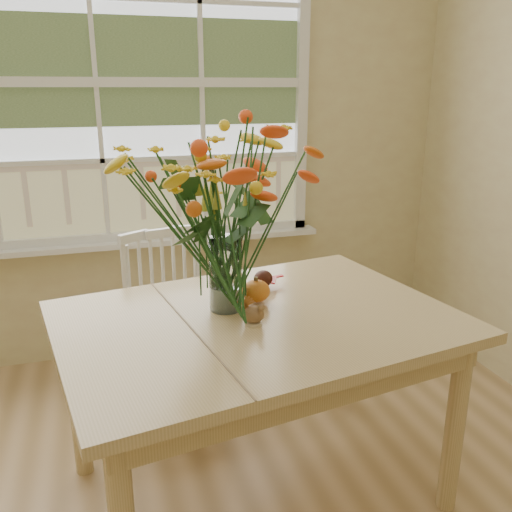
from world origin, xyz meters
name	(u,v)px	position (x,y,z in m)	size (l,w,h in m)	color
wall_back	(99,122)	(0.00, 2.25, 1.35)	(4.00, 0.02, 2.70)	#CEB883
window	(96,86)	(0.00, 2.21, 1.53)	(2.42, 0.12, 1.74)	silver
dining_table	(258,339)	(0.47, 0.90, 0.65)	(1.53, 1.20, 0.74)	tan
windsor_chair	(171,315)	(0.25, 1.57, 0.49)	(0.48, 0.46, 0.87)	white
flower_vase	(224,200)	(0.38, 1.00, 1.15)	(0.57, 0.57, 0.68)	white
pumpkin	(256,292)	(0.50, 1.03, 0.78)	(0.11, 0.11, 0.08)	#D95B19
turkey_figurine	(253,315)	(0.44, 0.83, 0.78)	(0.09, 0.07, 0.09)	#CCB78C
dark_gourd	(263,279)	(0.58, 1.17, 0.77)	(0.13, 0.11, 0.07)	#38160F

